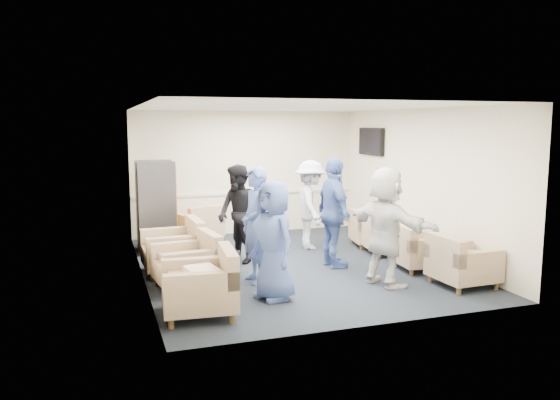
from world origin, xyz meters
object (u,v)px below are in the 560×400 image
object	(u,v)px
person_mid_right	(334,213)
armchair_left_near	(204,288)
armchair_left_mid	(191,265)
vending_machine	(156,206)
person_front_left	(274,241)
person_back_left	(238,214)
armchair_corner	(199,226)
armchair_right_far	(369,231)
person_back_right	(311,205)
armchair_right_midfar	(385,235)
armchair_right_near	(460,265)
person_front_right	(386,227)
armchair_right_midnear	(418,251)
armchair_left_far	(176,250)
person_mid_left	(255,225)

from	to	relation	value
person_mid_right	armchair_left_near	bearing A→B (deg)	123.53
armchair_left_mid	vending_machine	bearing A→B (deg)	177.90
person_front_left	person_back_left	xyz separation A→B (m)	(0.04, 2.14, 0.03)
armchair_left_near	armchair_corner	distance (m)	4.44
armchair_right_far	person_back_right	size ratio (longest dim) A/B	0.51
armchair_left_mid	armchair_right_midfar	world-z (taller)	armchair_right_midfar
armchair_right_near	person_back_right	world-z (taller)	person_back_right
armchair_left_near	armchair_corner	bearing A→B (deg)	175.49
armchair_left_mid	armchair_right_far	world-z (taller)	armchair_left_mid
armchair_left_near	person_back_left	distance (m)	2.76
armchair_left_near	person_front_right	xyz separation A→B (m)	(2.84, 0.44, 0.54)
armchair_left_near	armchair_right_far	distance (m)	4.85
person_back_right	person_front_right	distance (m)	2.65
armchair_right_near	armchair_right_midnear	xyz separation A→B (m)	(-0.08, 1.02, -0.01)
armchair_left_near	armchair_right_near	bearing A→B (deg)	95.24
armchair_left_far	armchair_corner	bearing A→B (deg)	158.48
armchair_right_midfar	person_front_left	bearing A→B (deg)	132.72
person_mid_right	person_front_right	world-z (taller)	person_mid_right
vending_machine	person_back_right	size ratio (longest dim) A/B	1.00
armchair_right_far	person_front_right	size ratio (longest dim) A/B	0.49
armchair_right_far	armchair_corner	bearing A→B (deg)	74.92
person_front_left	person_front_right	size ratio (longest dim) A/B	0.92
person_front_left	person_back_left	distance (m)	2.14
armchair_left_far	person_front_left	bearing A→B (deg)	28.53
armchair_left_near	person_back_left	bearing A→B (deg)	161.24
person_mid_left	person_back_left	bearing A→B (deg)	170.75
armchair_right_far	person_mid_right	bearing A→B (deg)	142.90
armchair_right_midnear	armchair_corner	distance (m)	4.54
armchair_right_midnear	armchair_left_far	bearing A→B (deg)	78.45
armchair_left_mid	armchair_corner	xyz separation A→B (m)	(0.69, 3.15, -0.02)
person_back_left	person_mid_right	size ratio (longest dim) A/B	0.92
armchair_right_midnear	person_front_right	xyz separation A→B (m)	(-0.96, -0.61, 0.58)
armchair_right_near	armchair_right_midfar	world-z (taller)	armchair_right_midfar
armchair_left_far	person_mid_left	bearing A→B (deg)	46.03
armchair_left_near	person_front_left	size ratio (longest dim) A/B	0.59
armchair_left_near	armchair_right_near	world-z (taller)	armchair_left_near
armchair_right_midnear	armchair_right_midfar	bearing A→B (deg)	1.91
armchair_corner	vending_machine	bearing A→B (deg)	7.51
armchair_right_midnear	armchair_right_far	world-z (taller)	armchair_right_midnear
vending_machine	armchair_right_far	bearing A→B (deg)	-12.86
armchair_left_near	person_front_right	size ratio (longest dim) A/B	0.55
armchair_left_near	armchair_corner	xyz separation A→B (m)	(0.72, 4.38, -0.04)
armchair_corner	person_mid_left	size ratio (longest dim) A/B	0.60
vending_machine	person_back_right	bearing A→B (deg)	-14.76
armchair_right_far	person_front_right	xyz separation A→B (m)	(-1.04, -2.47, 0.60)
armchair_right_midnear	person_front_left	xyz separation A→B (m)	(-2.76, -0.70, 0.51)
armchair_right_midnear	person_front_right	distance (m)	1.28
person_back_left	armchair_corner	bearing A→B (deg)	171.92
armchair_right_far	person_front_right	distance (m)	2.75
armchair_left_near	armchair_left_mid	xyz separation A→B (m)	(0.03, 1.23, -0.01)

